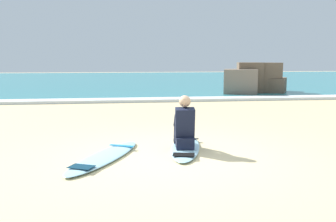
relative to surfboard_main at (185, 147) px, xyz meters
name	(u,v)px	position (x,y,z in m)	size (l,w,h in m)	color
ground_plane	(172,157)	(-0.33, -0.51, -0.04)	(80.00, 80.00, 0.00)	beige
sea	(130,80)	(-0.33, 21.54, 0.01)	(80.00, 28.00, 0.10)	teal
breaking_foam	(141,100)	(-0.33, 7.84, 0.02)	(80.00, 0.90, 0.11)	white
surfboard_main	(185,147)	(0.00, 0.00, 0.00)	(0.97, 2.16, 0.08)	#9ED1E5
surfer_seated	(184,127)	(-0.04, -0.11, 0.40)	(0.40, 0.73, 0.95)	black
surfboard_spare_near	(105,157)	(-1.46, -0.46, 0.00)	(1.48, 2.34, 0.08)	#9ED1E5
rock_outcrop_distant	(254,81)	(5.07, 9.90, 0.59)	(3.57, 2.34, 1.49)	brown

